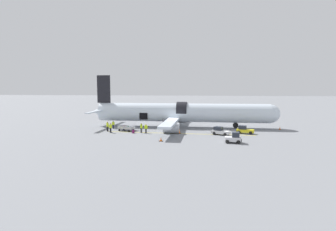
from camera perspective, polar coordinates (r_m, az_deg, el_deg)
name	(u,v)px	position (r m, az deg, el deg)	size (l,w,h in m)	color
ground_plane	(171,129)	(52.10, 0.68, -3.00)	(500.00, 500.00, 0.00)	slate
apron_marking_line	(179,133)	(47.23, 2.30, -3.93)	(26.72, 0.65, 0.01)	yellow
airplane	(180,113)	(54.96, 2.62, 0.57)	(39.62, 30.37, 10.91)	silver
baggage_tug_lead	(234,138)	(40.29, 14.08, -4.84)	(2.50, 2.03, 1.61)	silver
baggage_tug_mid	(245,130)	(48.99, 16.32, -3.09)	(3.26, 2.25, 1.41)	yellow
baggage_tug_rear	(220,131)	(46.61, 11.33, -3.42)	(3.32, 2.60, 1.40)	white
baggage_cart_loading	(126,128)	(50.58, -9.05, -2.79)	(4.08, 2.46, 0.98)	#B7BABF
ground_crew_loader_a	(146,128)	(47.53, -4.82, -2.79)	(0.59, 0.43, 1.70)	#2D2D33
ground_crew_loader_b	(141,128)	(48.30, -5.84, -2.65)	(0.53, 0.58, 1.73)	#2D2D33
ground_crew_driver	(111,128)	(49.12, -12.40, -2.59)	(0.62, 0.50, 1.77)	black
ground_crew_supervisor	(113,124)	(53.90, -11.84, -1.93)	(0.55, 0.47, 1.59)	#1E2338
ground_crew_helper	(108,126)	(50.74, -13.03, -2.28)	(0.59, 0.58, 1.85)	black
suitcase_on_tarmac_upright	(133,132)	(47.88, -7.56, -3.48)	(0.46, 0.24, 0.71)	#721951
safety_cone_nose	(280,128)	(55.91, 23.17, -2.57)	(0.45, 0.45, 0.62)	black
safety_cone_engine_left	(161,139)	(40.30, -1.56, -5.24)	(0.62, 0.62, 0.59)	black
safety_cone_wingtip	(179,131)	(47.40, 2.46, -3.44)	(0.65, 0.65, 0.79)	black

